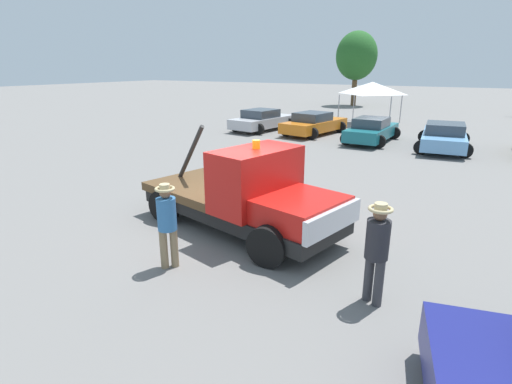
# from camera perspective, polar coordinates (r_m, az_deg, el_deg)

# --- Properties ---
(ground_plane) EXTENTS (160.00, 160.00, 0.00)m
(ground_plane) POSITION_cam_1_polar(r_m,az_deg,el_deg) (10.29, -2.42, -5.15)
(ground_plane) COLOR slate
(tow_truck) EXTENTS (5.85, 3.25, 2.51)m
(tow_truck) POSITION_cam_1_polar(r_m,az_deg,el_deg) (9.75, -1.09, -0.67)
(tow_truck) COLOR black
(tow_truck) RESTS_ON ground
(person_near_truck) EXTENTS (0.41, 0.41, 1.85)m
(person_near_truck) POSITION_cam_1_polar(r_m,az_deg,el_deg) (7.06, 16.90, -7.37)
(person_near_truck) COLOR #38383D
(person_near_truck) RESTS_ON ground
(person_at_hood) EXTENTS (0.40, 0.40, 1.79)m
(person_at_hood) POSITION_cam_1_polar(r_m,az_deg,el_deg) (8.16, -12.60, -3.84)
(person_at_hood) COLOR #847051
(person_at_hood) RESTS_ON ground
(parked_car_silver) EXTENTS (2.94, 4.98, 1.34)m
(parked_car_silver) POSITION_cam_1_polar(r_m,az_deg,el_deg) (25.97, 0.92, 10.24)
(parked_car_silver) COLOR #B7B7BC
(parked_car_silver) RESTS_ON ground
(parked_car_orange) EXTENTS (3.00, 5.01, 1.34)m
(parked_car_orange) POSITION_cam_1_polar(r_m,az_deg,el_deg) (24.56, 8.26, 9.63)
(parked_car_orange) COLOR orange
(parked_car_orange) RESTS_ON ground
(parked_car_teal) EXTENTS (2.43, 4.67, 1.34)m
(parked_car_teal) POSITION_cam_1_polar(r_m,az_deg,el_deg) (22.67, 16.19, 8.47)
(parked_car_teal) COLOR #196670
(parked_car_teal) RESTS_ON ground
(parked_car_skyblue) EXTENTS (2.84, 5.07, 1.34)m
(parked_car_skyblue) POSITION_cam_1_polar(r_m,az_deg,el_deg) (21.82, 25.27, 7.16)
(parked_car_skyblue) COLOR #669ED1
(parked_car_skyblue) RESTS_ON ground
(canopy_tent_white) EXTENTS (3.54, 3.54, 2.91)m
(canopy_tent_white) POSITION_cam_1_polar(r_m,az_deg,el_deg) (29.72, 16.26, 14.08)
(canopy_tent_white) COLOR #9E9EA3
(canopy_tent_white) RESTS_ON ground
(tree_left) EXTENTS (4.09, 4.09, 7.31)m
(tree_left) POSITION_cam_1_polar(r_m,az_deg,el_deg) (43.59, 14.16, 18.32)
(tree_left) COLOR brown
(tree_left) RESTS_ON ground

